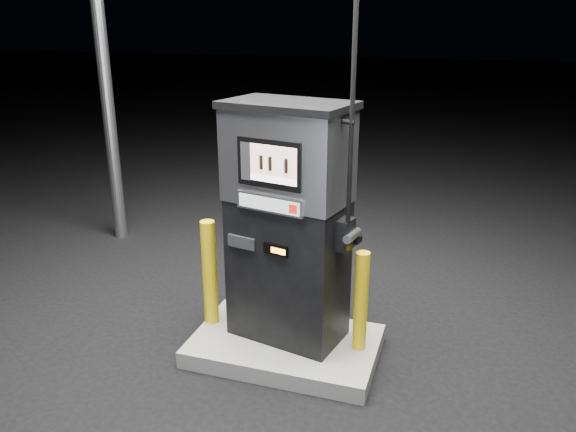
% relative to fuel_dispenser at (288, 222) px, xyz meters
% --- Properties ---
extents(ground, '(80.00, 80.00, 0.00)m').
position_rel_fuel_dispenser_xyz_m(ground, '(0.00, -0.10, -1.20)').
color(ground, black).
rests_on(ground, ground).
extents(pump_island, '(1.60, 1.00, 0.15)m').
position_rel_fuel_dispenser_xyz_m(pump_island, '(0.00, -0.10, -1.12)').
color(pump_island, slate).
rests_on(pump_island, ground).
extents(fuel_dispenser, '(1.18, 0.80, 4.23)m').
position_rel_fuel_dispenser_xyz_m(fuel_dispenser, '(0.00, 0.00, 0.00)').
color(fuel_dispenser, black).
rests_on(fuel_dispenser, pump_island).
extents(bollard_left, '(0.17, 0.17, 0.98)m').
position_rel_fuel_dispenser_xyz_m(bollard_left, '(-0.74, -0.01, -0.56)').
color(bollard_left, yellow).
rests_on(bollard_left, pump_island).
extents(bollard_right, '(0.15, 0.15, 0.87)m').
position_rel_fuel_dispenser_xyz_m(bollard_right, '(0.64, -0.04, -0.61)').
color(bollard_right, yellow).
rests_on(bollard_right, pump_island).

